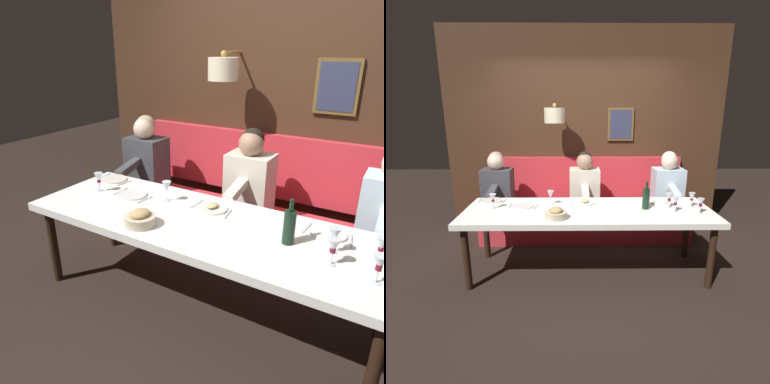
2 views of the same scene
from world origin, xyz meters
TOP-DOWN VIEW (x-y plane):
  - ground_plane at (0.00, 0.00)m, footprint 12.00×12.00m
  - dining_table at (0.00, 0.00)m, footprint 0.90×2.66m
  - banquette_bench at (0.89, 0.00)m, footprint 0.52×2.86m
  - back_wall_panel at (1.46, 0.00)m, footprint 0.59×4.06m
  - diner_nearest at (0.88, -1.12)m, footprint 0.60×0.40m
  - diner_near at (0.88, 0.01)m, footprint 0.60×0.40m
  - diner_middle at (0.88, 1.19)m, footprint 0.60×0.40m
  - place_setting_0 at (0.21, 0.03)m, footprint 0.24×0.32m
  - place_setting_1 at (0.10, 0.72)m, footprint 0.24×0.32m
  - place_setting_2 at (0.26, -0.82)m, footprint 0.24×0.32m
  - place_setting_3 at (0.30, 1.12)m, footprint 0.24×0.32m
  - wine_glass_0 at (0.05, -0.89)m, footprint 0.07×0.07m
  - wine_glass_1 at (-0.15, -1.15)m, footprint 0.07×0.07m
  - wine_glass_2 at (0.04, 1.03)m, footprint 0.07×0.07m
  - wine_glass_3 at (0.17, 0.42)m, footprint 0.07×0.07m
  - wine_glass_4 at (0.06, -1.14)m, footprint 0.07×0.07m
  - wine_glass_5 at (-0.10, -0.91)m, footprint 0.07×0.07m
  - wine_bottle at (0.01, -0.62)m, footprint 0.08×0.08m
  - bread_bowl at (-0.28, 0.33)m, footprint 0.22×0.22m

SIDE VIEW (x-z plane):
  - ground_plane at x=0.00m, z-range 0.00..0.00m
  - banquette_bench at x=0.89m, z-range 0.00..0.45m
  - dining_table at x=0.00m, z-range 0.31..1.05m
  - place_setting_1 at x=0.10m, z-range 0.74..0.75m
  - place_setting_2 at x=0.26m, z-range 0.74..0.75m
  - place_setting_3 at x=0.30m, z-range 0.74..0.75m
  - place_setting_0 at x=0.21m, z-range 0.73..0.78m
  - bread_bowl at x=-0.28m, z-range 0.73..0.85m
  - diner_nearest at x=0.88m, z-range 0.42..1.21m
  - diner_near at x=0.88m, z-range 0.42..1.21m
  - diner_middle at x=0.88m, z-range 0.42..1.21m
  - wine_glass_1 at x=-0.15m, z-range 0.77..0.94m
  - wine_glass_0 at x=0.05m, z-range 0.77..0.94m
  - wine_glass_5 at x=-0.10m, z-range 0.77..0.94m
  - wine_glass_2 at x=0.04m, z-range 0.77..0.94m
  - wine_glass_4 at x=0.06m, z-range 0.77..0.94m
  - wine_bottle at x=0.01m, z-range 0.71..1.01m
  - wine_glass_3 at x=0.17m, z-range 0.77..0.94m
  - back_wall_panel at x=1.46m, z-range -0.09..2.81m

